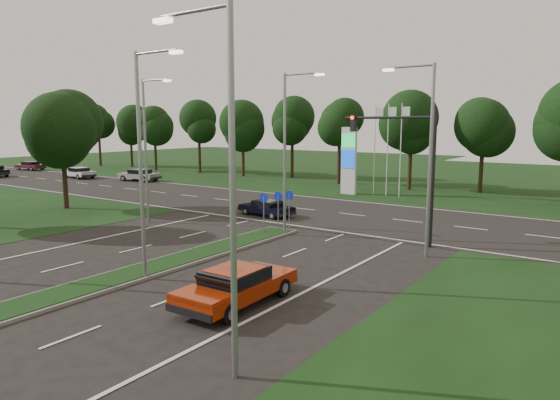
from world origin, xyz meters
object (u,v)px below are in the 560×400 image
Objects in this scene: far_car_a at (139,175)px; navy_sedan at (267,208)px; far_car_b at (79,172)px; red_sedan at (237,285)px; far_car_d at (30,166)px.

navy_sedan is at bearing -120.01° from far_car_a.
far_car_a is at bearing -71.28° from far_car_b.
far_car_b is (-8.12, -2.15, -0.03)m from far_car_a.
red_sedan reaches higher than navy_sedan.
red_sedan is 16.98m from navy_sedan.
navy_sedan is 47.78m from far_car_d.
far_car_b is 14.80m from far_car_d.
far_car_a is 1.08× the size of far_car_b.
far_car_d is at bearing 80.09° from far_car_a.
navy_sedan is at bearing -97.82° from far_car_b.
far_car_a is at bearing 144.02° from red_sedan.
navy_sedan is at bearing 121.77° from red_sedan.
red_sedan is 40.66m from far_car_a.
far_car_a reaches higher than far_car_b.
far_car_b is at bearing 85.63° from navy_sedan.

